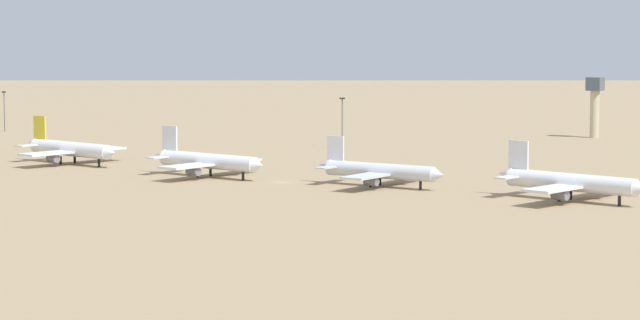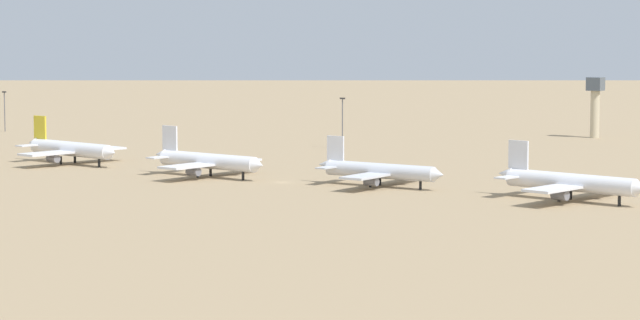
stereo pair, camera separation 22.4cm
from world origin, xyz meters
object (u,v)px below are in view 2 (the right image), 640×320
at_px(parked_jet_white_3, 207,161).
at_px(parked_jet_white_5, 569,182).
at_px(parked_jet_white_4, 379,171).
at_px(light_pole_west, 342,119).
at_px(control_tower, 595,101).
at_px(parked_jet_yellow_2, 70,149).
at_px(light_pole_mid, 5,108).

relative_size(parked_jet_white_3, parked_jet_white_5, 1.00).
height_order(parked_jet_white_4, light_pole_west, light_pole_west).
distance_m(parked_jet_white_3, parked_jet_white_4, 48.34).
distance_m(control_tower, light_pole_west, 98.96).
bearing_deg(parked_jet_yellow_2, light_pole_mid, 153.31).
height_order(parked_jet_white_4, parked_jet_white_5, parked_jet_white_5).
relative_size(parked_jet_yellow_2, parked_jet_white_4, 1.11).
bearing_deg(parked_jet_white_3, control_tower, 84.21).
bearing_deg(parked_jet_white_4, parked_jet_yellow_2, -178.68).
height_order(parked_jet_white_5, light_pole_west, light_pole_west).
distance_m(parked_jet_white_3, parked_jet_white_5, 97.46).
bearing_deg(parked_jet_white_3, parked_jet_yellow_2, -179.86).
relative_size(parked_jet_yellow_2, parked_jet_white_5, 1.03).
xyz_separation_m(parked_jet_yellow_2, parked_jet_white_3, (52.95, -6.52, -0.14)).
relative_size(parked_jet_yellow_2, parked_jet_white_3, 1.03).
bearing_deg(parked_jet_yellow_2, light_pole_west, 74.79).
height_order(parked_jet_yellow_2, parked_jet_white_3, parked_jet_yellow_2).
bearing_deg(control_tower, parked_jet_yellow_2, -119.10).
xyz_separation_m(parked_jet_yellow_2, light_pole_mid, (-103.84, 78.38, 4.40)).
bearing_deg(parked_jet_yellow_2, control_tower, 71.25).
height_order(light_pole_west, light_pole_mid, light_pole_west).
distance_m(parked_jet_white_4, parked_jet_white_5, 49.31).
distance_m(parked_jet_white_5, light_pole_west, 140.39).
xyz_separation_m(parked_jet_white_3, parked_jet_white_5, (97.41, 3.31, 0.03)).
relative_size(control_tower, light_pole_mid, 1.42).
height_order(parked_jet_yellow_2, light_pole_west, light_pole_west).
bearing_deg(parked_jet_white_5, parked_jet_yellow_2, -170.66).
bearing_deg(light_pole_mid, parked_jet_white_5, -17.80).
distance_m(parked_jet_yellow_2, light_pole_west, 92.28).
xyz_separation_m(parked_jet_yellow_2, parked_jet_white_5, (150.36, -3.22, -0.11)).
height_order(parked_jet_white_4, light_pole_mid, light_pole_mid).
bearing_deg(control_tower, parked_jet_white_4, -87.18).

